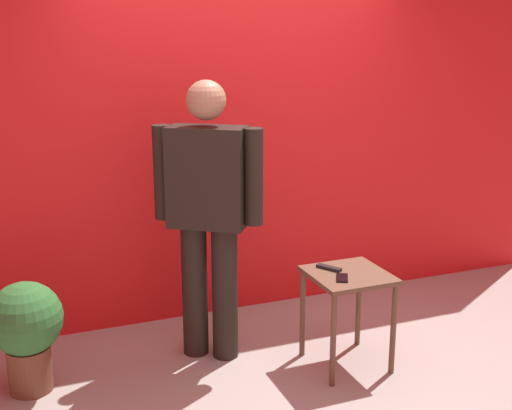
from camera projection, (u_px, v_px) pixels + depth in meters
The scene contains 7 objects.
ground_plane at pixel (314, 386), 3.98m from camera, with size 12.00×12.00×0.00m, color #9E9991.
back_wall_red at pixel (237, 137), 4.85m from camera, with size 5.61×0.12×2.69m, color red.
standing_person at pixel (208, 208), 4.13m from camera, with size 0.66×0.51×1.82m.
side_table at pixel (348, 290), 4.13m from camera, with size 0.48×0.48×0.63m.
cell_phone at pixel (342, 278), 4.00m from camera, with size 0.07×0.14×0.01m, color black.
tv_remote at pixel (329, 268), 4.16m from camera, with size 0.04×0.17×0.02m, color black.
potted_plant at pixel (26, 328), 3.84m from camera, with size 0.44×0.44×0.69m.
Camera 1 is at (-1.64, -3.18, 2.09)m, focal length 45.61 mm.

